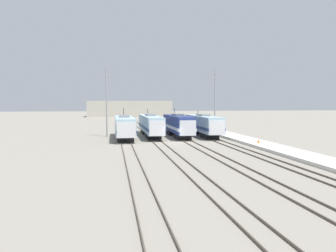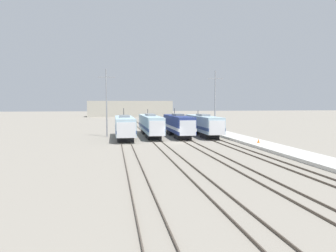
{
  "view_description": "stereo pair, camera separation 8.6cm",
  "coord_description": "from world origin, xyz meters",
  "px_view_note": "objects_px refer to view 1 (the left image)",
  "views": [
    {
      "loc": [
        -9.26,
        -49.71,
        6.14
      ],
      "look_at": [
        -0.58,
        1.76,
        2.47
      ],
      "focal_mm": 35.0,
      "sensor_mm": 36.0,
      "label": 1
    },
    {
      "loc": [
        -9.18,
        -49.72,
        6.14
      ],
      "look_at": [
        -0.58,
        1.76,
        2.47
      ],
      "focal_mm": 35.0,
      "sensor_mm": 36.0,
      "label": 2
    }
  ],
  "objects_px": {
    "locomotive_far_right": "(204,125)",
    "catenary_tower_left": "(106,100)",
    "catenary_tower_right": "(215,101)",
    "locomotive_center_right": "(178,125)",
    "locomotive_center_left": "(150,125)",
    "traffic_cone": "(258,141)",
    "locomotive_far_left": "(124,127)"
  },
  "relations": [
    {
      "from": "locomotive_far_right",
      "to": "catenary_tower_left",
      "type": "distance_m",
      "value": 18.35
    },
    {
      "from": "locomotive_far_right",
      "to": "catenary_tower_left",
      "type": "xyz_separation_m",
      "value": [
        -17.71,
        1.77,
        4.48
      ]
    },
    {
      "from": "locomotive_far_right",
      "to": "catenary_tower_right",
      "type": "distance_m",
      "value": 5.54
    },
    {
      "from": "locomotive_center_right",
      "to": "catenary_tower_left",
      "type": "relative_size",
      "value": 1.32
    },
    {
      "from": "locomotive_center_right",
      "to": "catenary_tower_left",
      "type": "xyz_separation_m",
      "value": [
        -12.83,
        2.33,
        4.44
      ]
    },
    {
      "from": "locomotive_center_left",
      "to": "catenary_tower_right",
      "type": "relative_size",
      "value": 1.6
    },
    {
      "from": "traffic_cone",
      "to": "catenary_tower_left",
      "type": "bearing_deg",
      "value": 143.51
    },
    {
      "from": "catenary_tower_left",
      "to": "catenary_tower_right",
      "type": "bearing_deg",
      "value": 0.0
    },
    {
      "from": "locomotive_far_left",
      "to": "catenary_tower_left",
      "type": "xyz_separation_m",
      "value": [
        -3.05,
        4.1,
        4.5
      ]
    },
    {
      "from": "locomotive_center_left",
      "to": "locomotive_far_right",
      "type": "distance_m",
      "value": 9.86
    },
    {
      "from": "catenary_tower_right",
      "to": "locomotive_center_right",
      "type": "bearing_deg",
      "value": -162.97
    },
    {
      "from": "catenary_tower_left",
      "to": "locomotive_far_right",
      "type": "bearing_deg",
      "value": -5.69
    },
    {
      "from": "locomotive_center_left",
      "to": "traffic_cone",
      "type": "distance_m",
      "value": 21.07
    },
    {
      "from": "catenary_tower_right",
      "to": "locomotive_center_left",
      "type": "bearing_deg",
      "value": -178.06
    },
    {
      "from": "catenary_tower_left",
      "to": "catenary_tower_right",
      "type": "height_order",
      "value": "same"
    },
    {
      "from": "locomotive_far_right",
      "to": "traffic_cone",
      "type": "distance_m",
      "value": 15.06
    },
    {
      "from": "locomotive_center_left",
      "to": "locomotive_center_right",
      "type": "xyz_separation_m",
      "value": [
        4.89,
        -1.91,
        0.02
      ]
    },
    {
      "from": "catenary_tower_left",
      "to": "traffic_cone",
      "type": "height_order",
      "value": "catenary_tower_left"
    },
    {
      "from": "locomotive_center_left",
      "to": "catenary_tower_right",
      "type": "height_order",
      "value": "catenary_tower_right"
    },
    {
      "from": "catenary_tower_right",
      "to": "traffic_cone",
      "type": "distance_m",
      "value": 17.28
    },
    {
      "from": "locomotive_far_left",
      "to": "catenary_tower_left",
      "type": "relative_size",
      "value": 1.33
    },
    {
      "from": "traffic_cone",
      "to": "locomotive_center_right",
      "type": "bearing_deg",
      "value": 123.14
    },
    {
      "from": "locomotive_far_left",
      "to": "catenary_tower_right",
      "type": "height_order",
      "value": "catenary_tower_right"
    },
    {
      "from": "locomotive_far_left",
      "to": "locomotive_far_right",
      "type": "height_order",
      "value": "locomotive_far_left"
    },
    {
      "from": "locomotive_far_left",
      "to": "locomotive_far_right",
      "type": "bearing_deg",
      "value": 9.06
    },
    {
      "from": "locomotive_far_right",
      "to": "traffic_cone",
      "type": "height_order",
      "value": "locomotive_far_right"
    },
    {
      "from": "locomotive_center_right",
      "to": "traffic_cone",
      "type": "relative_size",
      "value": 27.99
    },
    {
      "from": "locomotive_center_right",
      "to": "locomotive_center_left",
      "type": "bearing_deg",
      "value": 158.66
    },
    {
      "from": "locomotive_far_left",
      "to": "locomotive_center_left",
      "type": "xyz_separation_m",
      "value": [
        4.89,
        3.68,
        0.04
      ]
    },
    {
      "from": "locomotive_center_right",
      "to": "traffic_cone",
      "type": "distance_m",
      "value": 16.6
    },
    {
      "from": "catenary_tower_left",
      "to": "catenary_tower_right",
      "type": "xyz_separation_m",
      "value": [
        20.43,
        0.0,
        0.0
      ]
    },
    {
      "from": "locomotive_center_left",
      "to": "catenary_tower_left",
      "type": "xyz_separation_m",
      "value": [
        -7.94,
        0.42,
        4.46
      ]
    }
  ]
}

